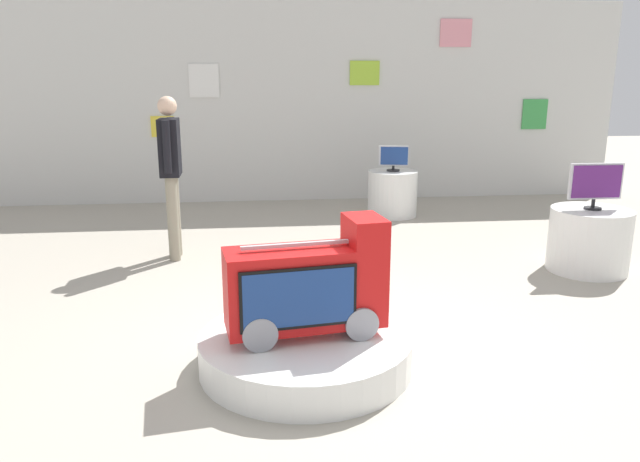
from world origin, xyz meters
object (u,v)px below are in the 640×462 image
(main_display_pedestal, at_px, (306,350))
(shopper_browsing_near_truck, at_px, (171,165))
(display_pedestal_left_rear, at_px, (589,240))
(tv_on_center_rear, at_px, (394,158))
(display_pedestal_center_rear, at_px, (392,193))
(novelty_firetruck_tv, at_px, (308,289))
(tv_on_left_rear, at_px, (596,183))

(main_display_pedestal, distance_m, shopper_browsing_near_truck, 3.10)
(display_pedestal_left_rear, xyz_separation_m, tv_on_center_rear, (-1.42, 2.69, 0.51))
(display_pedestal_center_rear, xyz_separation_m, tv_on_center_rear, (0.00, -0.00, 0.51))
(novelty_firetruck_tv, distance_m, shopper_browsing_near_truck, 3.02)
(novelty_firetruck_tv, xyz_separation_m, tv_on_center_rear, (1.61, 4.50, 0.27))
(main_display_pedestal, distance_m, display_pedestal_left_rear, 3.55)
(display_pedestal_center_rear, distance_m, tv_on_center_rear, 0.51)
(main_display_pedestal, relative_size, tv_on_left_rear, 2.67)
(tv_on_left_rear, height_order, tv_on_center_rear, tv_on_left_rear)
(display_pedestal_left_rear, bearing_deg, main_display_pedestal, -149.36)
(novelty_firetruck_tv, bearing_deg, main_display_pedestal, 170.58)
(display_pedestal_center_rear, relative_size, tv_on_center_rear, 1.69)
(tv_on_left_rear, height_order, shopper_browsing_near_truck, shopper_browsing_near_truck)
(tv_on_center_rear, height_order, shopper_browsing_near_truck, shopper_browsing_near_truck)
(novelty_firetruck_tv, bearing_deg, tv_on_left_rear, 30.80)
(display_pedestal_center_rear, bearing_deg, shopper_browsing_near_truck, -147.76)
(novelty_firetruck_tv, bearing_deg, shopper_browsing_near_truck, 114.03)
(tv_on_center_rear, bearing_deg, main_display_pedestal, -109.92)
(shopper_browsing_near_truck, bearing_deg, display_pedestal_center_rear, 32.24)
(tv_on_left_rear, bearing_deg, display_pedestal_center_rear, 117.69)
(display_pedestal_left_rear, height_order, tv_on_center_rear, tv_on_center_rear)
(main_display_pedestal, height_order, tv_on_left_rear, tv_on_left_rear)
(main_display_pedestal, xyz_separation_m, display_pedestal_left_rear, (3.05, 1.80, 0.20))
(tv_on_left_rear, relative_size, shopper_browsing_near_truck, 0.31)
(novelty_firetruck_tv, xyz_separation_m, shopper_browsing_near_truck, (-1.21, 2.72, 0.46))
(novelty_firetruck_tv, bearing_deg, tv_on_center_rear, 70.34)
(tv_on_left_rear, bearing_deg, shopper_browsing_near_truck, 167.74)
(tv_on_center_rear, distance_m, shopper_browsing_near_truck, 3.34)
(novelty_firetruck_tv, distance_m, tv_on_center_rear, 4.79)
(tv_on_left_rear, bearing_deg, novelty_firetruck_tv, -149.20)
(tv_on_left_rear, relative_size, display_pedestal_center_rear, 0.78)
(main_display_pedestal, relative_size, display_pedestal_left_rear, 1.82)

